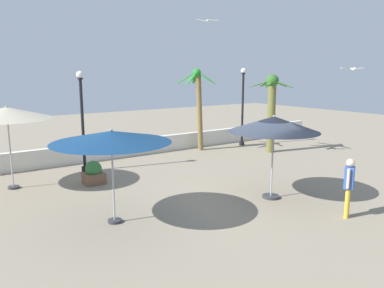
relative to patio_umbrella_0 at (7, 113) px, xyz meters
The scene contains 13 objects.
ground_plane 8.43m from the patio_umbrella_0, 44.47° to the right, with size 56.00×56.00×0.00m, color gray.
boundary_wall 6.59m from the patio_umbrella_0, 22.98° to the left, with size 25.20×0.30×0.82m, color silver.
patio_umbrella_0 is the anchor object (origin of this frame).
patio_umbrella_1 5.19m from the patio_umbrella_0, 71.49° to the right, with size 3.17×3.17×2.58m.
patio_umbrella_2 8.90m from the patio_umbrella_0, 41.68° to the right, with size 2.88×2.88×2.71m.
palm_tree_0 11.98m from the patio_umbrella_0, ahead, with size 2.24×2.28×3.92m.
palm_tree_1 9.37m from the patio_umbrella_0, ahead, with size 2.13×2.07×4.20m.
lamp_post_0 3.04m from the patio_umbrella_0, 16.59° to the left, with size 0.30×0.30×4.07m.
lamp_post_1 12.09m from the patio_umbrella_0, ahead, with size 0.28×0.28×4.24m.
guest_0 11.08m from the patio_umbrella_0, 49.34° to the right, with size 0.51×0.37×1.69m.
seagull_0 8.80m from the patio_umbrella_0, ahead, with size 0.81×0.79×0.14m.
seagull_1 13.45m from the patio_umbrella_0, 21.04° to the right, with size 1.01×0.54×0.14m.
planter 3.56m from the patio_umbrella_0, 22.58° to the right, with size 0.70×0.70×0.85m.
Camera 1 is at (-7.96, -8.49, 4.02)m, focal length 35.53 mm.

